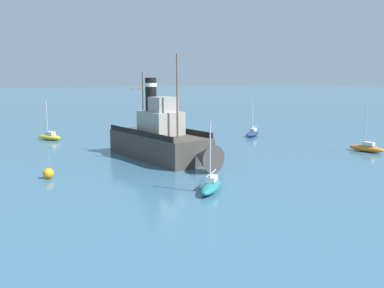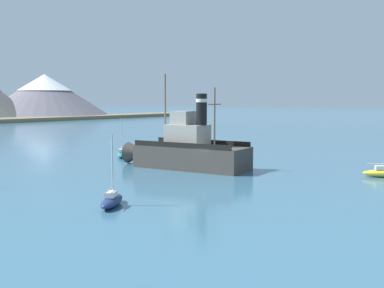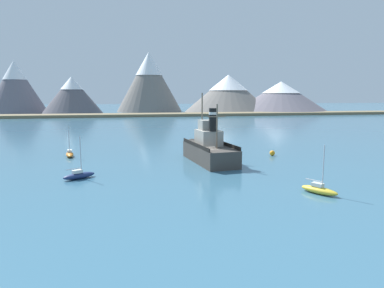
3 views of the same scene
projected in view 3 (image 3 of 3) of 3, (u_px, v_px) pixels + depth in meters
name	position (u px, v px, depth m)	size (l,w,h in m)	color
ground_plane	(208.00, 165.00, 46.97)	(600.00, 600.00, 0.00)	#38667F
mountain_ridge	(178.00, 90.00, 185.21)	(179.15, 65.00, 33.04)	slate
shoreline_strip	(153.00, 115.00, 151.90)	(240.00, 12.00, 1.20)	#7A6B4C
old_tugboat	(208.00, 149.00, 49.62)	(5.93, 14.72, 9.90)	#423D38
sailboat_navy	(79.00, 175.00, 39.56)	(3.80, 2.97, 4.90)	navy
sailboat_teal	(204.00, 146.00, 62.03)	(3.50, 3.43, 4.90)	#23757A
sailboat_orange	(70.00, 154.00, 53.54)	(1.80, 3.94, 4.90)	orange
sailboat_yellow	(319.00, 189.00, 33.60)	(2.88, 3.83, 4.90)	gold
mooring_buoy	(272.00, 153.00, 54.41)	(0.84, 0.84, 0.84)	orange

